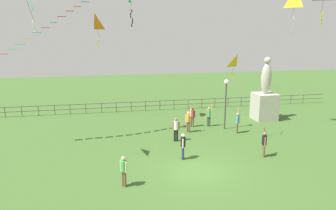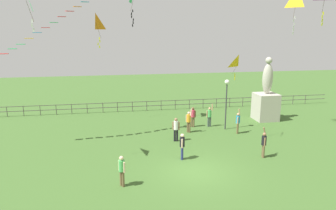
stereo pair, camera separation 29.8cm
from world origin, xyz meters
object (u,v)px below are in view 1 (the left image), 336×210
person_6 (264,142)px  kite_3 (27,1)px  person_2 (192,116)px  kite_5 (237,62)px  person_3 (124,169)px  person_0 (209,115)px  statue_monument (265,101)px  lamppost (226,93)px  person_7 (188,120)px  person_1 (183,145)px  person_5 (237,121)px  kite_4 (95,23)px  person_4 (176,128)px

person_6 → kite_3: 15.34m
person_2 → kite_5: (5.37, 4.10, 3.78)m
person_3 → kite_5: 17.80m
person_2 → person_3: (-5.97, -9.08, -0.02)m
person_0 → person_3: person_0 is taller
statue_monument → person_0: (-5.40, -1.11, -0.73)m
person_2 → person_3: person_2 is taller
lamppost → kite_5: bearing=59.8°
person_7 → kite_3: kite_3 is taller
person_1 → person_3: bearing=-143.0°
person_5 → person_3: bearing=-142.3°
person_5 → kite_4: bearing=155.3°
person_0 → person_6: bearing=-78.8°
person_3 → kite_5: kite_5 is taller
person_2 → kite_3: kite_3 is taller
person_3 → person_4: 7.19m
person_3 → kite_5: bearing=49.3°
person_2 → person_5: (2.93, -2.19, -0.01)m
statue_monument → person_7: statue_monument is taller
person_1 → person_4: 3.22m
statue_monument → person_4: statue_monument is taller
lamppost → kite_5: size_ratio=1.67×
person_6 → person_7: (-3.34, 5.54, 0.03)m
lamppost → person_0: size_ratio=2.11×
person_3 → kite_5: size_ratio=0.68×
person_1 → kite_3: 11.41m
person_4 → kite_3: (-8.33, -3.04, 8.04)m
person_0 → person_3: (-7.32, -8.93, -0.02)m
lamppost → person_0: (-1.02, 0.91, -1.97)m
statue_monument → person_2: size_ratio=3.32×
person_5 → kite_5: bearing=68.8°
person_6 → kite_5: (2.69, 10.97, 3.79)m
statue_monument → kite_4: kite_4 is taller
person_2 → person_4: size_ratio=0.96×
person_4 → kite_4: kite_4 is taller
statue_monument → person_1: bearing=-141.2°
lamppost → kite_3: size_ratio=1.91×
lamppost → statue_monument: bearing=24.8°
person_2 → kite_3: bearing=-149.4°
person_4 → lamppost: bearing=24.8°
person_0 → person_7: bearing=-149.6°
person_2 → person_6: person_6 is taller
person_0 → person_5: bearing=-52.3°
statue_monument → person_1: size_ratio=3.35×
person_4 → person_6: bearing=-38.9°
person_0 → person_1: person_0 is taller
person_0 → kite_4: size_ratio=0.70×
person_1 → person_2: 6.70m
person_6 → person_7: 6.47m
lamppost → person_2: 3.26m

